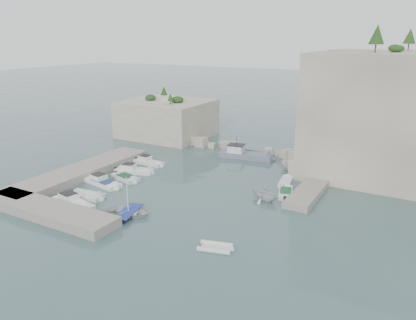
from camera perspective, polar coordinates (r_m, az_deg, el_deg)
The scene contains 23 objects.
ground at distance 50.98m, azimuth -3.33°, elevation -4.95°, with size 400.00×400.00×0.00m, color #405D60.
cliff_east at distance 63.60m, azimuth 26.65°, elevation 5.67°, with size 26.00×22.00×17.00m, color beige.
cliff_terrace at distance 61.68m, azimuth 16.21°, elevation -0.45°, with size 8.00×10.00×2.50m, color beige.
outcrop_west at distance 80.72m, azimuth -5.78°, elevation 5.83°, with size 16.00×14.00×7.00m, color beige.
quay_west at distance 60.53m, azimuth -17.55°, elevation -1.59°, with size 5.00×24.00×1.10m, color #9E9689.
quay_south at distance 48.56m, azimuth -21.66°, elevation -6.65°, with size 18.00×4.00×1.10m, color #9E9689.
ledge_east at distance 54.44m, azimuth 14.63°, elevation -3.59°, with size 3.00×16.00×0.80m, color #9E9689.
breakwater at distance 69.67m, azimuth 5.76°, elevation 1.66°, with size 28.00×3.00×1.40m, color beige.
motorboat_a at distance 63.61m, azimuth -8.31°, elevation -0.59°, with size 5.70×1.70×1.40m, color white, non-canonical shape.
motorboat_b at distance 60.08m, azimuth -10.33°, elevation -1.75°, with size 6.03×1.97×1.40m, color white, non-canonical shape.
motorboat_c at distance 57.45m, azimuth -11.54°, elevation -2.70°, with size 4.95×1.80×0.70m, color silver, non-canonical shape.
motorboat_d at distance 56.16m, azimuth -14.56°, elevation -3.38°, with size 6.53×1.94×1.40m, color white, non-canonical shape.
motorboat_e at distance 52.35m, azimuth -16.70°, elevation -5.07°, with size 4.93×2.02×0.70m, color silver, non-canonical shape.
motorboat_f at distance 50.50m, azimuth -18.38°, elevation -6.06°, with size 6.78×2.02×1.40m, color white, non-canonical shape.
rowboat at distance 46.20m, azimuth -11.10°, elevation -7.67°, with size 3.52×4.93×1.02m, color white.
inflatable_dinghy at distance 38.78m, azimuth 1.04°, elevation -12.40°, with size 3.44×1.67×0.44m, color silver, non-canonical shape.
tender_east_a at distance 49.88m, azimuth 7.96°, elevation -5.60°, with size 3.19×3.70×1.95m, color silver.
tender_east_b at distance 51.96m, azimuth 10.84°, elevation -4.80°, with size 4.75×1.62×0.70m, color silver, non-canonical shape.
tender_east_c at distance 55.71m, azimuth 10.87°, elevation -3.29°, with size 4.54×1.47×0.70m, color silver, non-canonical shape.
tender_east_d at distance 60.60m, azimuth 12.00°, elevation -1.69°, with size 1.77×4.70×1.81m, color silver.
work_boat at distance 66.53m, azimuth 5.37°, elevation 0.31°, with size 9.46×2.79×2.20m, color slate, non-canonical shape.
rowboat_mast at distance 45.19m, azimuth -11.29°, elevation -4.66°, with size 0.10×0.10×4.20m, color white.
vegetation at distance 64.56m, azimuth 23.17°, elevation 14.72°, with size 53.48×13.88×13.40m.
Camera 1 is at (25.75, -39.66, 19.04)m, focal length 35.00 mm.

